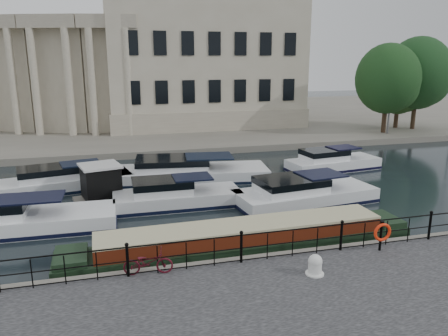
% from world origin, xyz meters
% --- Properties ---
extents(ground_plane, '(160.00, 160.00, 0.00)m').
position_xyz_m(ground_plane, '(0.00, 0.00, 0.00)').
color(ground_plane, black).
rests_on(ground_plane, ground).
extents(far_bank, '(120.00, 42.00, 0.55)m').
position_xyz_m(far_bank, '(0.00, 39.00, 0.28)').
color(far_bank, '#6B665B').
rests_on(far_bank, ground_plane).
extents(railing, '(24.14, 0.14, 1.22)m').
position_xyz_m(railing, '(0.00, -2.25, 1.20)').
color(railing, black).
rests_on(railing, near_quay).
extents(civic_building, '(53.55, 31.84, 16.85)m').
position_xyz_m(civic_building, '(-1.00, 34.71, 7.04)').
color(civic_building, '#ADA38C').
rests_on(civic_building, far_bank).
extents(lamp_posts, '(8.24, 1.55, 8.07)m').
position_xyz_m(lamp_posts, '(26.00, 20.70, 4.80)').
color(lamp_posts, '#59595B').
rests_on(lamp_posts, far_bank).
extents(bicycle, '(1.74, 0.80, 0.88)m').
position_xyz_m(bicycle, '(-3.32, -2.27, 0.99)').
color(bicycle, '#4C0D18').
rests_on(bicycle, near_quay).
extents(mooring_bollard, '(0.64, 0.64, 0.72)m').
position_xyz_m(mooring_bollard, '(2.17, -3.76, 0.89)').
color(mooring_bollard, silver).
rests_on(mooring_bollard, near_quay).
extents(life_ring_post, '(0.73, 0.20, 1.19)m').
position_xyz_m(life_ring_post, '(5.45, -2.72, 1.30)').
color(life_ring_post, black).
rests_on(life_ring_post, near_quay).
extents(narrowboat, '(14.76, 2.32, 1.54)m').
position_xyz_m(narrowboat, '(0.70, -0.25, 0.37)').
color(narrowboat, black).
rests_on(narrowboat, ground_plane).
extents(harbour_hut, '(3.27, 2.92, 2.17)m').
position_xyz_m(harbour_hut, '(-4.91, 7.87, 0.95)').
color(harbour_hut, '#6B665B').
rests_on(harbour_hut, ground_plane).
extents(cabin_cruisers, '(28.65, 10.40, 1.99)m').
position_xyz_m(cabin_cruisers, '(-0.65, 7.98, 0.37)').
color(cabin_cruisers, white).
rests_on(cabin_cruisers, ground_plane).
extents(trees, '(10.67, 7.77, 9.32)m').
position_xyz_m(trees, '(24.68, 22.03, 5.56)').
color(trees, black).
rests_on(trees, far_bank).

